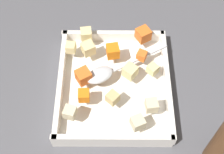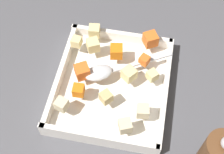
# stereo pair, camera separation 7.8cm
# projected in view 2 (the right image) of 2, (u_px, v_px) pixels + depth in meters

# --- Properties ---
(ground_plane) EXTENTS (4.00, 4.00, 0.00)m
(ground_plane) POSITION_uv_depth(u_px,v_px,m) (112.00, 84.00, 0.84)
(ground_plane) COLOR #4C4C51
(baking_dish) EXTENTS (0.31, 0.28, 0.05)m
(baking_dish) POSITION_uv_depth(u_px,v_px,m) (112.00, 86.00, 0.82)
(baking_dish) COLOR white
(baking_dish) RESTS_ON ground_plane
(carrot_chunk_corner_ne) EXTENTS (0.04, 0.04, 0.03)m
(carrot_chunk_corner_ne) POSITION_uv_depth(u_px,v_px,m) (82.00, 71.00, 0.78)
(carrot_chunk_corner_ne) COLOR orange
(carrot_chunk_corner_ne) RESTS_ON baking_dish
(carrot_chunk_under_handle) EXTENTS (0.03, 0.03, 0.02)m
(carrot_chunk_under_handle) POSITION_uv_depth(u_px,v_px,m) (144.00, 60.00, 0.81)
(carrot_chunk_under_handle) COLOR orange
(carrot_chunk_under_handle) RESTS_ON baking_dish
(carrot_chunk_far_left) EXTENTS (0.03, 0.03, 0.03)m
(carrot_chunk_far_left) POSITION_uv_depth(u_px,v_px,m) (78.00, 90.00, 0.76)
(carrot_chunk_far_left) COLOR orange
(carrot_chunk_far_left) RESTS_ON baking_dish
(carrot_chunk_mid_right) EXTENTS (0.04, 0.04, 0.03)m
(carrot_chunk_mid_right) POSITION_uv_depth(u_px,v_px,m) (116.00, 51.00, 0.81)
(carrot_chunk_mid_right) COLOR orange
(carrot_chunk_mid_right) RESTS_ON baking_dish
(carrot_chunk_corner_se) EXTENTS (0.04, 0.04, 0.03)m
(carrot_chunk_corner_se) POSITION_uv_depth(u_px,v_px,m) (150.00, 39.00, 0.83)
(carrot_chunk_corner_se) COLOR orange
(carrot_chunk_corner_se) RESTS_ON baking_dish
(potato_chunk_center) EXTENTS (0.04, 0.04, 0.03)m
(potato_chunk_center) POSITION_uv_depth(u_px,v_px,m) (125.00, 126.00, 0.71)
(potato_chunk_center) COLOR beige
(potato_chunk_center) RESTS_ON baking_dish
(potato_chunk_heap_side) EXTENTS (0.03, 0.03, 0.03)m
(potato_chunk_heap_side) POSITION_uv_depth(u_px,v_px,m) (62.00, 104.00, 0.74)
(potato_chunk_heap_side) COLOR beige
(potato_chunk_heap_side) RESTS_ON baking_dish
(potato_chunk_back_center) EXTENTS (0.03, 0.03, 0.03)m
(potato_chunk_back_center) POSITION_uv_depth(u_px,v_px,m) (143.00, 111.00, 0.73)
(potato_chunk_back_center) COLOR beige
(potato_chunk_back_center) RESTS_ON baking_dish
(potato_chunk_corner_sw) EXTENTS (0.04, 0.04, 0.03)m
(potato_chunk_corner_sw) POSITION_uv_depth(u_px,v_px,m) (104.00, 97.00, 0.75)
(potato_chunk_corner_sw) COLOR tan
(potato_chunk_corner_sw) RESTS_ON baking_dish
(potato_chunk_near_spoon) EXTENTS (0.03, 0.03, 0.02)m
(potato_chunk_near_spoon) POSITION_uv_depth(u_px,v_px,m) (77.00, 42.00, 0.84)
(potato_chunk_near_spoon) COLOR #E0CC89
(potato_chunk_near_spoon) RESTS_ON baking_dish
(potato_chunk_rim_edge) EXTENTS (0.04, 0.04, 0.03)m
(potato_chunk_rim_edge) POSITION_uv_depth(u_px,v_px,m) (129.00, 73.00, 0.78)
(potato_chunk_rim_edge) COLOR #E0CC89
(potato_chunk_rim_edge) RESTS_ON baking_dish
(potato_chunk_heap_top) EXTENTS (0.03, 0.03, 0.03)m
(potato_chunk_heap_top) POSITION_uv_depth(u_px,v_px,m) (94.00, 31.00, 0.85)
(potato_chunk_heap_top) COLOR #E0CC89
(potato_chunk_heap_top) RESTS_ON baking_dish
(potato_chunk_mid_left) EXTENTS (0.04, 0.04, 0.03)m
(potato_chunk_mid_left) POSITION_uv_depth(u_px,v_px,m) (93.00, 45.00, 0.83)
(potato_chunk_mid_left) COLOR #E0CC89
(potato_chunk_mid_left) RESTS_ON baking_dish
(potato_chunk_far_right) EXTENTS (0.03, 0.03, 0.02)m
(potato_chunk_far_right) POSITION_uv_depth(u_px,v_px,m) (152.00, 75.00, 0.78)
(potato_chunk_far_right) COLOR #E0CC89
(potato_chunk_far_right) RESTS_ON baking_dish
(serving_spoon) EXTENTS (0.14, 0.21, 0.02)m
(serving_spoon) POSITION_uv_depth(u_px,v_px,m) (104.00, 71.00, 0.79)
(serving_spoon) COLOR silver
(serving_spoon) RESTS_ON baking_dish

